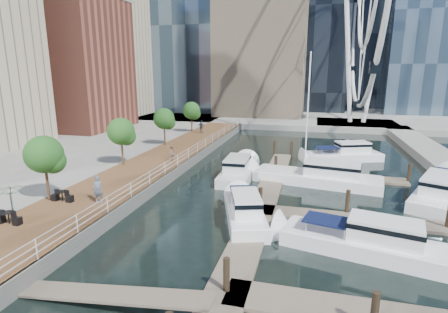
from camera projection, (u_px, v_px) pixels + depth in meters
name	position (u px, v px, depth m)	size (l,w,h in m)	color
ground	(180.00, 263.00, 18.35)	(520.00, 520.00, 0.00)	black
boardwalk	(151.00, 169.00, 34.54)	(6.00, 60.00, 1.00)	brown
seawall	(179.00, 171.00, 33.82)	(0.25, 60.00, 1.00)	#595954
land_far	(294.00, 102.00, 114.32)	(200.00, 114.00, 1.00)	gray
pier	(356.00, 125.00, 63.82)	(14.00, 12.00, 1.00)	gray
railing	(178.00, 161.00, 33.60)	(0.10, 60.00, 1.05)	white
floating_docks	(331.00, 202.00, 25.70)	(16.00, 34.00, 2.60)	#6D6051
midrise_condos	(23.00, 46.00, 48.63)	(19.00, 67.00, 28.00)	#BCAD8E
street_trees	(121.00, 132.00, 33.30)	(2.60, 42.60, 4.60)	#3F2B1C
yacht_foreground	(361.00, 253.00, 19.40)	(2.57, 9.60, 2.15)	white
pedestrian_near	(98.00, 189.00, 23.91)	(0.70, 0.46, 1.92)	slate
pedestrian_mid	(171.00, 153.00, 35.56)	(0.77, 0.60, 1.59)	#7B5F55
pedestrian_far	(201.00, 127.00, 52.18)	(1.09, 0.46, 1.87)	#373F45
moored_yachts	(323.00, 188.00, 30.19)	(22.26, 35.81, 11.50)	white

